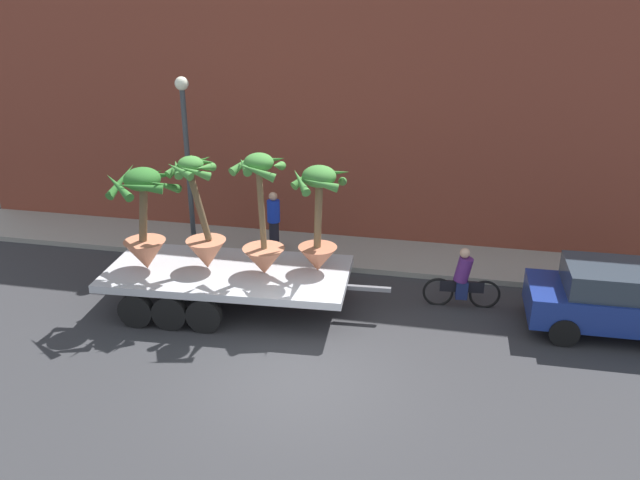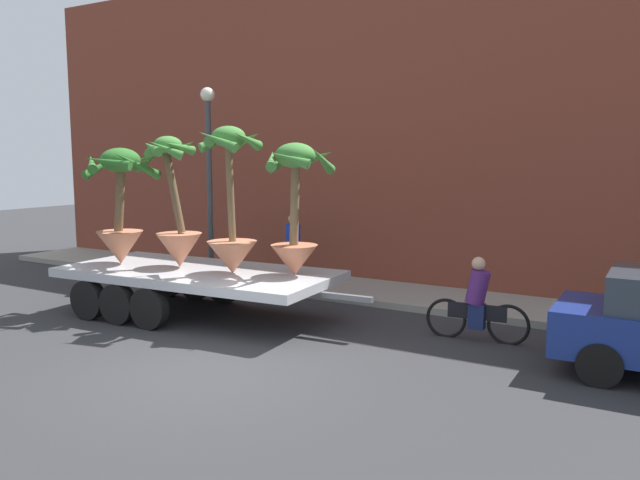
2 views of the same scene
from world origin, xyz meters
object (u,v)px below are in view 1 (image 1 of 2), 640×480
at_px(potted_palm_rear, 144,220).
at_px(parked_car, 624,299).
at_px(pedestrian_near_gate, 274,220).
at_px(street_lamp, 186,143).
at_px(potted_palm_extra, 201,224).
at_px(cyclist, 462,281).
at_px(potted_palm_front, 262,227).
at_px(flatbed_trailer, 218,277).
at_px(potted_palm_middle, 319,220).

xyz_separation_m(potted_palm_rear, parked_car, (10.74, 0.96, -1.38)).
relative_size(pedestrian_near_gate, street_lamp, 0.35).
distance_m(potted_palm_extra, cyclist, 6.29).
distance_m(potted_palm_front, potted_palm_extra, 1.47).
distance_m(potted_palm_front, cyclist, 4.92).
distance_m(potted_palm_extra, pedestrian_near_gate, 3.50).
xyz_separation_m(cyclist, parked_car, (3.47, -0.54, 0.16)).
distance_m(flatbed_trailer, pedestrian_near_gate, 3.32).
xyz_separation_m(potted_palm_extra, cyclist, (6.02, 1.17, -1.41)).
bearing_deg(potted_palm_front, parked_car, 4.66).
distance_m(potted_palm_middle, potted_palm_extra, 2.72).
distance_m(potted_palm_rear, potted_palm_front, 2.74).
bearing_deg(parked_car, potted_palm_front, -175.34).
relative_size(potted_palm_rear, cyclist, 1.34).
bearing_deg(street_lamp, potted_palm_extra, -62.73).
xyz_separation_m(potted_palm_middle, street_lamp, (-4.13, 2.39, 0.99)).
bearing_deg(cyclist, potted_palm_extra, -169.01).
height_order(potted_palm_middle, street_lamp, street_lamp).
relative_size(potted_palm_rear, street_lamp, 0.51).
xyz_separation_m(flatbed_trailer, parked_car, (9.14, 0.66, 0.05)).
height_order(potted_palm_front, pedestrian_near_gate, potted_palm_front).
bearing_deg(flatbed_trailer, potted_palm_extra, 173.74).
bearing_deg(flatbed_trailer, cyclist, 12.01).
distance_m(cyclist, street_lamp, 8.04).
height_order(potted_palm_rear, cyclist, potted_palm_rear).
relative_size(flatbed_trailer, pedestrian_near_gate, 3.95).
bearing_deg(potted_palm_rear, pedestrian_near_gate, 60.27).
relative_size(potted_palm_rear, potted_palm_middle, 0.97).
bearing_deg(cyclist, parked_car, -8.90).
bearing_deg(potted_palm_rear, potted_palm_extra, 15.06).
height_order(flatbed_trailer, potted_palm_middle, potted_palm_middle).
bearing_deg(potted_palm_rear, cyclist, 11.70).
height_order(parked_car, pedestrian_near_gate, pedestrian_near_gate).
distance_m(potted_palm_front, street_lamp, 4.19).
height_order(potted_palm_middle, potted_palm_extra, potted_palm_extra).
relative_size(potted_palm_front, street_lamp, 0.59).
bearing_deg(potted_palm_middle, potted_palm_front, -160.85).
xyz_separation_m(cyclist, pedestrian_near_gate, (-5.22, 2.08, 0.37)).
bearing_deg(potted_palm_rear, potted_palm_front, 6.43).
distance_m(potted_palm_rear, potted_palm_middle, 4.01).
relative_size(parked_car, pedestrian_near_gate, 2.46).
height_order(potted_palm_extra, pedestrian_near_gate, potted_palm_extra).
xyz_separation_m(flatbed_trailer, potted_palm_middle, (2.34, 0.43, 1.47)).
height_order(potted_palm_middle, potted_palm_front, potted_palm_front).
distance_m(potted_palm_rear, cyclist, 7.58).
height_order(potted_palm_middle, cyclist, potted_palm_middle).
xyz_separation_m(potted_palm_middle, pedestrian_near_gate, (-1.90, 2.85, -1.20)).
relative_size(potted_palm_front, potted_palm_extra, 1.06).
bearing_deg(potted_palm_front, potted_palm_extra, 178.85).
bearing_deg(flatbed_trailer, potted_palm_front, 0.43).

